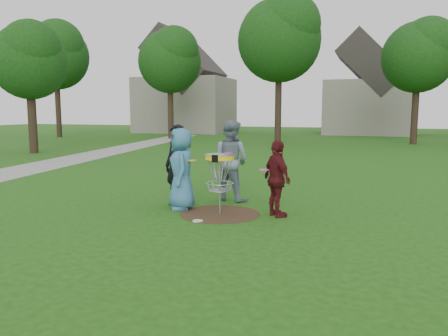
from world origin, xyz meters
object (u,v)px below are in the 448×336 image
(player_maroon, at_px, (277,179))
(player_grey, at_px, (231,160))
(player_black, at_px, (177,166))
(player_blue, at_px, (182,169))
(disc_golf_basket, at_px, (220,169))

(player_maroon, bearing_deg, player_grey, 6.01)
(player_black, height_order, player_grey, player_grey)
(player_blue, distance_m, player_maroon, 2.27)
(disc_golf_basket, bearing_deg, player_black, 158.54)
(player_grey, bearing_deg, player_blue, 75.29)
(player_grey, height_order, player_maroon, player_grey)
(player_black, relative_size, player_grey, 0.96)
(player_black, xyz_separation_m, player_grey, (1.03, 1.05, 0.05))
(player_grey, xyz_separation_m, disc_golf_basket, (0.23, -1.54, -0.01))
(player_grey, distance_m, disc_golf_basket, 1.56)
(player_maroon, bearing_deg, disc_golf_basket, 56.18)
(player_blue, height_order, player_maroon, player_blue)
(player_black, distance_m, disc_golf_basket, 1.35)
(player_blue, bearing_deg, player_maroon, 60.91)
(player_blue, relative_size, player_maroon, 1.14)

